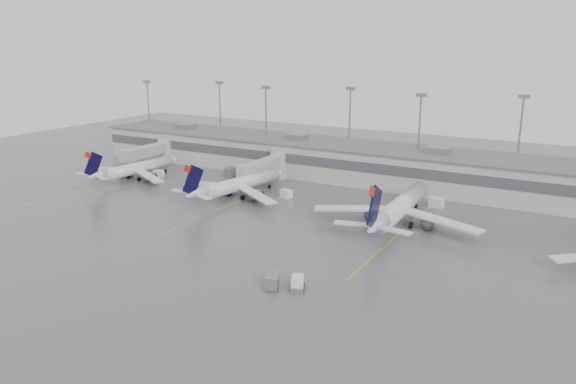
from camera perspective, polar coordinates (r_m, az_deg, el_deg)
The scene contains 18 objects.
ground at distance 83.44m, azimuth -6.27°, elevation -7.41°, with size 260.00×260.00×0.00m, color #57575A.
terminal at distance 131.44m, azimuth 8.54°, elevation 2.88°, with size 152.00×17.00×9.45m.
light_masts at distance 135.35m, azimuth 9.56°, elevation 6.58°, with size 142.40×8.00×20.60m.
jet_bridge_left at distance 150.44m, azimuth -13.43°, elevation 4.08°, with size 4.00×17.20×7.00m.
jet_bridge_right at distance 129.56m, azimuth -1.94°, elevation 2.72°, with size 4.00×17.20×7.00m.
stand_markings at distance 102.56m, azimuth 1.55°, elevation -2.92°, with size 105.25×40.00×0.01m.
jet_far_left at distance 136.41m, azimuth -15.31°, elevation 2.33°, with size 24.01×27.05×8.76m.
jet_mid_left at distance 116.85m, azimuth -5.18°, elevation 0.79°, with size 25.38×28.71×9.37m.
jet_mid_right at distance 100.89m, azimuth 11.25°, elevation -1.50°, with size 30.28×33.96×10.98m.
baggage_tug at distance 75.13m, azimuth 0.97°, elevation -9.37°, with size 2.79×3.33×1.84m.
baggage_cart at distance 75.53m, azimuth -1.63°, elevation -9.03°, with size 2.69×3.30×1.85m.
gse_uld_a at distance 138.28m, azimuth -13.00°, elevation 1.84°, with size 2.28×1.52×1.62m, color white.
gse_uld_b at distance 116.95m, azimuth -0.18°, elevation -0.18°, with size 2.39×1.59×1.69m, color white.
gse_uld_c at distance 114.09m, azimuth 14.84°, elevation -1.04°, with size 2.74×1.83×1.94m, color white.
gse_loader at distance 135.70m, azimuth -5.70°, elevation 2.05°, with size 2.25×3.61×2.25m, color slate.
cone_a at distance 137.10m, azimuth -16.25°, elevation 1.30°, with size 0.42×0.42×0.67m, color #FF4F05.
cone_b at distance 121.14m, azimuth -3.47°, elevation 0.12°, with size 0.50×0.50×0.79m, color #FF4F05.
cone_c at distance 108.32m, azimuth 12.48°, elevation -2.08°, with size 0.48×0.48×0.76m, color #FF4F05.
Camera 1 is at (45.51, -62.13, 32.10)m, focal length 35.00 mm.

